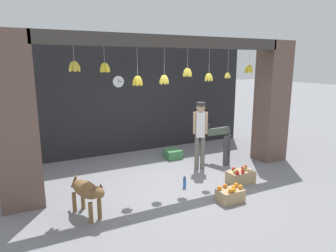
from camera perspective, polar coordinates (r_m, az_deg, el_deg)
ground_plane at (r=6.63m, az=1.52°, el=-10.54°), size 60.00×60.00×0.00m
shop_back_wall at (r=8.57m, az=-6.78°, el=5.20°), size 7.27×0.12×3.07m
shop_pillar_left at (r=5.77m, az=-27.07°, el=0.62°), size 0.70×0.60×3.07m
shop_pillar_right at (r=8.25m, az=19.16°, el=4.36°), size 0.70×0.60×3.07m
storefront_awning at (r=6.23m, az=1.09°, el=15.05°), size 5.37×0.27×0.99m
dog at (r=5.25m, az=-15.15°, el=-11.89°), size 0.49×0.97×0.67m
shopkeeper at (r=7.15m, az=6.16°, el=-0.85°), size 0.31×0.30×1.63m
worker_stooping at (r=7.73m, az=9.90°, el=-2.30°), size 0.46×0.74×0.99m
fruit_crate_oranges at (r=5.83m, az=11.77°, el=-12.65°), size 0.47×0.32×0.32m
fruit_crate_apples at (r=6.72m, az=13.63°, el=-9.29°), size 0.57×0.35×0.33m
produce_box_green at (r=8.13m, az=0.88°, el=-5.35°), size 0.41×0.42×0.23m
water_bottle at (r=6.30m, az=3.17°, el=-10.69°), size 0.07×0.07×0.24m
wall_clock at (r=8.32m, az=-9.45°, el=8.33°), size 0.33×0.03×0.33m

